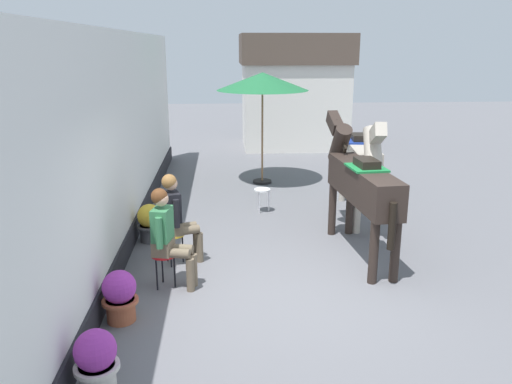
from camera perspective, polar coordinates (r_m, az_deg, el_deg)
name	(u,v)px	position (r m, az deg, el deg)	size (l,w,h in m)	color
ground_plane	(271,219)	(9.84, 1.65, -2.97)	(40.00, 40.00, 0.00)	slate
pub_facade_wall	(113,158)	(8.12, -15.48, 3.62)	(0.34, 14.00, 3.40)	white
distant_cottage	(294,90)	(16.76, 4.22, 11.13)	(3.40, 2.60, 3.50)	silver
seated_visitor_near	(167,233)	(6.99, -9.72, -4.49)	(0.61, 0.48, 1.39)	red
seated_visitor_far	(176,214)	(7.74, -8.75, -2.41)	(0.61, 0.49, 1.39)	gold
saddled_horse_near	(360,182)	(8.10, 11.37, 1.11)	(0.63, 3.00, 2.06)	#2D231E
saddled_horse_far	(361,158)	(9.82, 11.41, 3.68)	(0.64, 3.00, 2.06)	#B2A899
flower_planter_nearest	(96,360)	(5.33, -17.16, -17.24)	(0.43, 0.43, 0.64)	beige
flower_planter_inner_near	(120,295)	(6.45, -14.74, -10.91)	(0.43, 0.43, 0.64)	#A85638
flower_planter_farthest	(150,222)	(8.84, -11.60, -3.25)	(0.43, 0.43, 0.64)	#4C4C51
cafe_parasol	(262,82)	(12.01, 0.72, 11.98)	(2.10, 2.10, 2.58)	black
spare_stool_white	(262,192)	(10.16, 0.69, 0.00)	(0.32, 0.32, 0.46)	white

